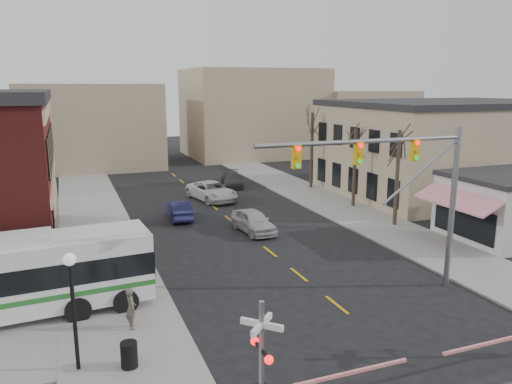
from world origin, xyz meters
The scene contains 18 objects.
ground centered at (0.00, 0.00, 0.00)m, with size 160.00×160.00×0.00m, color black.
sidewalk_west centered at (-9.50, 20.00, 0.06)m, with size 5.00×60.00×0.12m, color gray.
sidewalk_east centered at (9.50, 20.00, 0.06)m, with size 5.00×60.00×0.12m, color gray.
tan_building centered at (22.00, 20.00, 4.26)m, with size 20.30×15.30×8.50m.
awning_shop centered at (15.97, 7.00, 2.16)m, with size 9.74×6.20×4.30m.
tree_east_a centered at (10.50, 12.00, 3.50)m, with size 0.28×0.28×6.75m.
tree_east_b centered at (10.80, 18.00, 3.27)m, with size 0.28×0.28×6.30m.
tree_east_c centered at (11.00, 26.00, 3.72)m, with size 0.28×0.28×7.20m.
traffic_signal_mast centered at (3.47, 2.06, 5.77)m, with size 10.52×0.30×8.00m.
rr_crossing_west centered at (-5.89, -4.50, 1.97)m, with size 5.60×1.36×4.00m.
street_lamp centered at (-11.28, 0.53, 3.19)m, with size 0.44×0.44×4.28m.
trash_bin centered at (-9.57, 0.00, 0.59)m, with size 0.60×0.60×0.93m, color black.
car_a centered at (0.54, 14.24, 0.77)m, with size 1.82×4.52×1.54m, color #B4B5B9.
car_b centered at (-3.49, 19.44, 0.70)m, with size 1.48×4.25×1.40m, color #1C1E47.
car_c centered at (0.58, 24.64, 0.80)m, with size 2.66×5.78×1.61m, color silver.
car_d centered at (4.19, 29.84, 0.68)m, with size 1.91×4.70×1.36m, color #3E3E42.
pedestrian_near centered at (-9.11, 2.93, 0.99)m, with size 0.63×0.42×1.74m, color #5B5048.
pedestrian_far centered at (-10.36, 8.68, 0.94)m, with size 0.80×0.62×1.64m, color #312E50.
Camera 1 is at (-11.14, -16.55, 9.95)m, focal length 35.00 mm.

